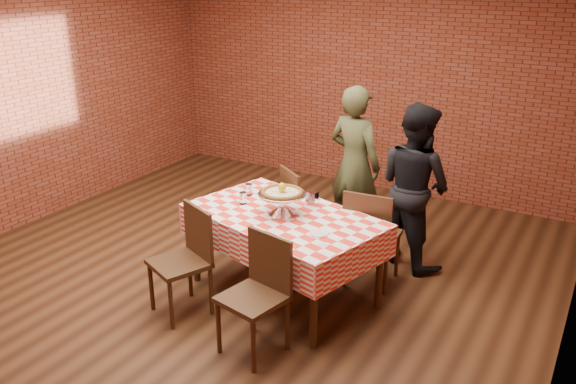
% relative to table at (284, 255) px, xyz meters
% --- Properties ---
extents(ground, '(6.00, 6.00, 0.00)m').
position_rel_table_xyz_m(ground, '(-0.52, -0.06, -0.38)').
color(ground, black).
rests_on(ground, ground).
extents(back_wall, '(5.50, 0.00, 5.50)m').
position_rel_table_xyz_m(back_wall, '(-0.52, 2.94, 1.08)').
color(back_wall, maroon).
rests_on(back_wall, ground).
extents(table, '(1.81, 1.35, 0.75)m').
position_rel_table_xyz_m(table, '(0.00, 0.00, 0.00)').
color(table, '#432813').
rests_on(table, ground).
extents(tablecloth, '(1.85, 1.40, 0.28)m').
position_rel_table_xyz_m(tablecloth, '(0.00, 0.00, 0.24)').
color(tablecloth, red).
rests_on(tablecloth, table).
extents(pizza_stand, '(0.54, 0.54, 0.18)m').
position_rel_table_xyz_m(pizza_stand, '(-0.02, 0.00, 0.47)').
color(pizza_stand, silver).
rests_on(pizza_stand, tablecloth).
extents(pizza, '(0.46, 0.46, 0.03)m').
position_rel_table_xyz_m(pizza, '(-0.02, 0.00, 0.57)').
color(pizza, beige).
rests_on(pizza, pizza_stand).
extents(lemon, '(0.08, 0.08, 0.08)m').
position_rel_table_xyz_m(lemon, '(-0.02, 0.00, 0.62)').
color(lemon, yellow).
rests_on(lemon, pizza).
extents(water_glass_left, '(0.08, 0.08, 0.11)m').
position_rel_table_xyz_m(water_glass_left, '(-0.43, 0.03, 0.44)').
color(water_glass_left, white).
rests_on(water_glass_left, tablecloth).
extents(water_glass_right, '(0.08, 0.08, 0.11)m').
position_rel_table_xyz_m(water_glass_right, '(-0.50, 0.23, 0.44)').
color(water_glass_right, white).
rests_on(water_glass_right, tablecloth).
extents(side_plate, '(0.19, 0.19, 0.01)m').
position_rel_table_xyz_m(side_plate, '(0.44, -0.20, 0.39)').
color(side_plate, white).
rests_on(side_plate, tablecloth).
extents(sweetener_packet_a, '(0.05, 0.04, 0.00)m').
position_rel_table_xyz_m(sweetener_packet_a, '(0.54, -0.36, 0.39)').
color(sweetener_packet_a, white).
rests_on(sweetener_packet_a, tablecloth).
extents(sweetener_packet_b, '(0.06, 0.05, 0.00)m').
position_rel_table_xyz_m(sweetener_packet_b, '(0.58, -0.33, 0.39)').
color(sweetener_packet_b, white).
rests_on(sweetener_packet_b, tablecloth).
extents(condiment_caddy, '(0.10, 0.08, 0.13)m').
position_rel_table_xyz_m(condiment_caddy, '(0.12, 0.29, 0.45)').
color(condiment_caddy, silver).
rests_on(condiment_caddy, tablecloth).
extents(chair_near_left, '(0.55, 0.55, 0.90)m').
position_rel_table_xyz_m(chair_near_left, '(-0.58, -0.69, 0.08)').
color(chair_near_left, '#432813').
rests_on(chair_near_left, ground).
extents(chair_near_right, '(0.50, 0.50, 0.90)m').
position_rel_table_xyz_m(chair_near_right, '(0.23, -0.84, 0.08)').
color(chair_near_right, '#432813').
rests_on(chair_near_right, ground).
extents(chair_far_left, '(0.55, 0.55, 0.88)m').
position_rel_table_xyz_m(chair_far_left, '(-0.25, 0.86, 0.06)').
color(chair_far_left, '#432813').
rests_on(chair_far_left, ground).
extents(chair_far_right, '(0.47, 0.47, 0.92)m').
position_rel_table_xyz_m(chair_far_right, '(0.58, 0.59, 0.08)').
color(chair_far_right, '#432813').
rests_on(chair_far_right, ground).
extents(diner_olive, '(0.66, 0.50, 1.63)m').
position_rel_table_xyz_m(diner_olive, '(0.03, 1.39, 0.44)').
color(diner_olive, '#414626').
rests_on(diner_olive, ground).
extents(diner_black, '(0.95, 0.87, 1.58)m').
position_rel_table_xyz_m(diner_black, '(0.75, 1.15, 0.41)').
color(diner_black, black).
rests_on(diner_black, ground).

